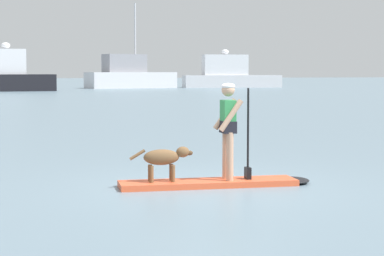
{
  "coord_description": "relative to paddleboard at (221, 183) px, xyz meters",
  "views": [
    {
      "loc": [
        -3.43,
        -11.1,
        1.91
      ],
      "look_at": [
        0.0,
        1.0,
        0.9
      ],
      "focal_mm": 65.54,
      "sensor_mm": 36.0,
      "label": 1
    }
  ],
  "objects": [
    {
      "name": "person_paddler",
      "position": [
        0.13,
        -0.01,
        0.99
      ],
      "size": [
        0.62,
        0.5,
        1.63
      ],
      "color": "tan",
      "rests_on": "paddleboard"
    },
    {
      "name": "moored_boat_far_port",
      "position": [
        23.99,
        69.72,
        1.42
      ],
      "size": [
        12.08,
        4.38,
        4.61
      ],
      "color": "silver",
      "rests_on": "ground_plane"
    },
    {
      "name": "ground_plane",
      "position": [
        -0.23,
        0.02,
        -0.05
      ],
      "size": [
        400.0,
        400.0,
        0.0
      ],
      "primitive_type": "plane",
      "color": "slate"
    },
    {
      "name": "moored_boat_outer",
      "position": [
        -2.01,
        60.18,
        1.49
      ],
      "size": [
        8.35,
        3.41,
        4.78
      ],
      "color": "black",
      "rests_on": "ground_plane"
    },
    {
      "name": "moored_boat_starboard",
      "position": [
        11.64,
        69.66,
        1.43
      ],
      "size": [
        10.92,
        5.65,
        9.85
      ],
      "color": "silver",
      "rests_on": "ground_plane"
    },
    {
      "name": "paddleboard",
      "position": [
        0.0,
        0.0,
        0.0
      ],
      "size": [
        3.3,
        0.85,
        0.1
      ],
      "color": "#E55933",
      "rests_on": "ground_plane"
    },
    {
      "name": "dog",
      "position": [
        -0.97,
        0.07,
        0.44
      ],
      "size": [
        1.06,
        0.26,
        0.58
      ],
      "color": "brown",
      "rests_on": "paddleboard"
    }
  ]
}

